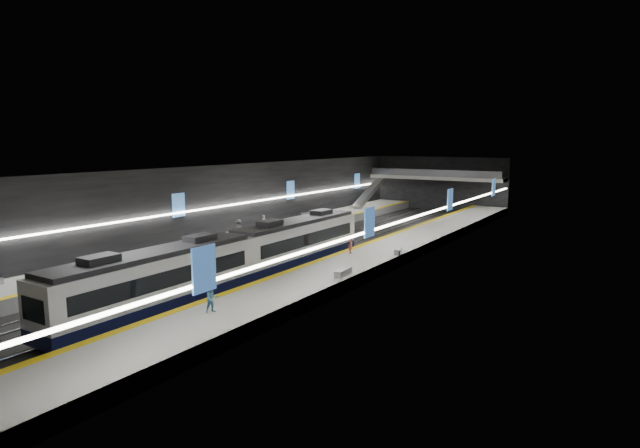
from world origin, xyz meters
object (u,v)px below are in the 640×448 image
Objects in this scene: bench_left_far at (305,214)px; passenger_right_a at (351,245)px; train at (238,257)px; passenger_right_b at (212,299)px; escalator at (369,193)px; bench_right_far at (398,251)px; passenger_left_b at (239,229)px; passenger_left_a at (264,224)px; bench_right_near at (343,272)px.

passenger_right_a is (15.62, -16.51, 0.53)m from bench_left_far.
train reaches higher than passenger_right_b.
passenger_right_b is at bearing -72.86° from escalator.
bench_right_far is at bearing -25.12° from bench_left_far.
escalator is 4.39× the size of passenger_left_b.
passenger_left_b is (-0.38, -3.47, -0.02)m from passenger_left_a.
bench_right_near is at bearing -176.89° from passenger_right_a.
bench_right_far is (17.00, -27.77, -1.66)m from escalator.
bench_left_far is at bearing 114.24° from train.
train is 15.64× the size of bench_right_near.
train is 14.18m from bench_right_far.
passenger_right_a is at bearing -34.62° from bench_left_far.
train is at bearing 108.03° from passenger_left_b.
passenger_right_b is (14.73, -47.75, -1.12)m from escalator.
escalator reaches higher than passenger_left_a.
bench_right_far is 20.12m from passenger_right_b.
bench_right_near is 8.96m from bench_right_far.
bench_left_far is (-2.00, -13.41, -1.66)m from escalator.
train is 19.59× the size of passenger_right_a.
escalator reaches higher than bench_left_far.
passenger_right_a is 0.98× the size of passenger_right_b.
train reaches higher than bench_right_far.
escalator is at bearing 2.71° from passenger_right_a.
passenger_left_b is at bearing 130.64° from train.
passenger_left_b is (0.79, -29.32, -0.99)m from escalator.
passenger_right_a is at bearing 68.93° from passenger_left_a.
passenger_right_b is (4.73, -7.69, -0.42)m from train.
bench_right_far is (7.00, 12.29, -0.96)m from train.
passenger_right_a is at bearing -65.52° from escalator.
bench_right_near is 17.63m from passenger_left_b.
passenger_right_a reaches higher than bench_right_near.
passenger_right_b is at bearing 28.77° from passenger_left_a.
passenger_left_a is (-13.56, 21.89, 0.15)m from passenger_right_b.
escalator is 4.11× the size of bench_left_far.
bench_left_far is 1.27× the size of passenger_right_a.
passenger_left_a is at bearing -87.41° from escalator.
bench_left_far is at bearing 123.66° from bench_right_far.
train is 16.73m from passenger_left_a.
escalator is 4.16× the size of bench_right_near.
escalator reaches higher than train.
passenger_left_b reaches higher than bench_left_far.
bench_left_far is 1.01× the size of bench_right_near.
passenger_left_a is 1.02× the size of passenger_left_b.
escalator is 4.13× the size of bench_right_far.
escalator is 29.35m from passenger_left_b.
train is 19.29× the size of passenger_right_b.
passenger_right_b reaches higher than bench_right_far.
bench_left_far is 22.73m from passenger_right_a.
bench_right_near is at bearing -65.44° from escalator.
train is at bearing -53.80° from bench_left_far.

